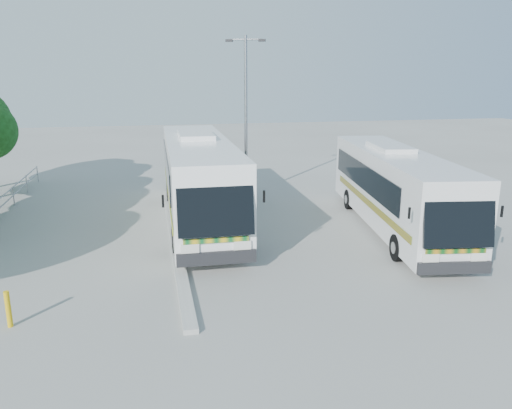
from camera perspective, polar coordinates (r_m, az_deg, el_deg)
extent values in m
plane|color=#9D9D98|center=(19.09, -2.05, -5.29)|extent=(100.00, 100.00, 0.00)
cube|color=#B2B2AD|center=(20.71, -9.33, -3.64)|extent=(0.40, 16.00, 0.15)
cylinder|color=gray|center=(32.97, -24.02, 2.88)|extent=(0.06, 0.06, 1.00)
cube|color=white|center=(22.63, -6.57, 3.17)|extent=(2.93, 13.10, 3.32)
cube|color=black|center=(16.17, -4.65, 0.06)|extent=(2.51, 0.54, 2.11)
cube|color=black|center=(23.13, -10.16, 4.31)|extent=(0.23, 10.45, 1.20)
cube|color=black|center=(23.34, -3.35, 4.61)|extent=(0.23, 10.45, 1.20)
cube|color=#0D5C28|center=(22.38, -10.00, 1.27)|extent=(0.22, 11.32, 0.30)
cylinder|color=black|center=(18.85, -9.08, -3.99)|extent=(0.34, 1.09, 1.09)
cylinder|color=black|center=(19.07, -1.67, -3.58)|extent=(0.34, 1.09, 1.09)
cylinder|color=black|center=(26.50, -9.81, 1.43)|extent=(0.34, 1.09, 1.09)
cylinder|color=black|center=(26.66, -4.52, 1.68)|extent=(0.34, 1.09, 1.09)
cube|color=silver|center=(22.11, 15.61, 1.91)|extent=(4.17, 12.00, 2.99)
cube|color=black|center=(16.72, 22.20, -1.37)|extent=(2.30, 0.78, 1.90)
cube|color=black|center=(22.21, 12.14, 3.16)|extent=(1.45, 9.32, 1.08)
cube|color=black|center=(23.01, 18.14, 3.15)|extent=(1.45, 9.32, 1.08)
cube|color=#0B4E18|center=(21.59, 12.62, 0.26)|extent=(1.54, 10.09, 0.27)
cylinder|color=black|center=(18.64, 15.87, -4.77)|extent=(0.44, 1.01, 0.98)
cylinder|color=black|center=(19.48, 22.05, -4.46)|extent=(0.44, 1.01, 0.98)
cylinder|color=black|center=(25.21, 10.58, 0.59)|extent=(0.44, 1.01, 0.98)
cylinder|color=black|center=(25.84, 15.36, 0.65)|extent=(0.44, 1.01, 0.98)
cylinder|color=gray|center=(26.87, -1.16, 9.78)|extent=(0.21, 0.21, 8.45)
cylinder|color=gray|center=(26.83, -1.21, 18.35)|extent=(1.63, 0.62, 0.08)
cube|color=black|center=(26.95, -3.08, 18.21)|extent=(0.41, 0.30, 0.13)
cube|color=black|center=(26.73, 0.68, 18.25)|extent=(0.41, 0.30, 0.13)
cylinder|color=gold|center=(14.95, -26.45, -10.66)|extent=(0.18, 0.18, 1.02)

